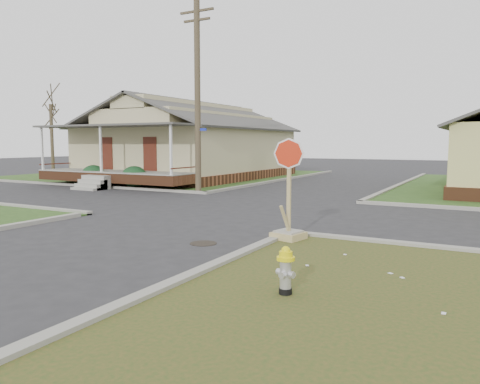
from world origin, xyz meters
The scene contains 11 objects.
ground centered at (0.00, 0.00, 0.00)m, with size 120.00×120.00×0.00m, color #272729.
verge_far_left centered at (-13.00, 18.00, 0.03)m, with size 19.00×19.00×0.05m, color #294819.
curbs centered at (0.00, 5.00, 0.00)m, with size 80.00×40.00×0.12m, color gray, non-canonical shape.
manhole centered at (2.20, -0.50, 0.01)m, with size 0.64×0.64×0.01m, color black.
corner_house centered at (-10.00, 16.68, 2.28)m, with size 10.10×15.50×5.30m.
utility_pole centered at (-4.20, 8.90, 4.66)m, with size 1.80×0.28×9.00m.
tree_far_left centered at (-18.00, 12.00, 2.50)m, with size 0.22×0.22×4.90m, color #3F3524.
fire_hydrant centered at (5.43, -3.14, 0.46)m, with size 0.28×0.28×0.75m.
stop_sign centered at (3.85, 0.74, 0.58)m, with size 0.69×0.68×2.44m.
hedge_left centered at (-11.47, 9.31, 0.60)m, with size 1.44×1.18×1.10m, color #14391B.
hedge_right centered at (-8.46, 9.24, 0.61)m, with size 1.45×1.19×1.11m, color #14391B.
Camera 1 is at (8.17, -9.64, 2.37)m, focal length 35.00 mm.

